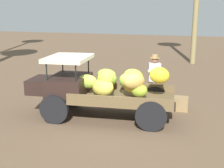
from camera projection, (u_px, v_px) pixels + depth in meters
name	position (u px, v px, depth m)	size (l,w,h in m)	color
ground_plane	(109.00, 116.00, 9.44)	(60.00, 60.00, 0.00)	brown
truck	(99.00, 87.00, 9.14)	(4.57, 2.10, 1.87)	black
farmer	(154.00, 77.00, 10.22)	(0.55, 0.51, 1.78)	olive
wooden_crate	(180.00, 104.00, 9.95)	(0.53, 0.48, 0.43)	olive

